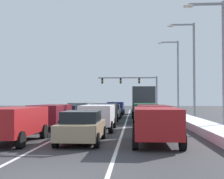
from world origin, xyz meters
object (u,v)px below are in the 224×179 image
suv_green_right_lane_third (145,111)px  street_lamp_right_near (218,54)px  box_truck_right_lane_fourth (143,100)px  suv_maroon_left_lane_second (51,114)px  traffic_light_gantry (136,84)px  suv_gray_left_lane_fourth (81,109)px  suv_maroon_right_lane_second (153,115)px  sedan_charcoal_left_lane_fifth (88,109)px  sedan_charcoal_right_lane_fifth (139,108)px  suv_red_left_lane_nearest (14,121)px  suv_navy_center_lane_fifth (116,107)px  street_lamp_right_far (175,71)px  suv_red_right_lane_nearest (156,122)px  sedan_green_left_lane_third (68,114)px  sedan_silver_center_lane_fourth (112,111)px  sedan_tan_center_lane_nearest (82,127)px  street_lamp_right_mid (191,63)px  suv_white_center_lane_second (98,115)px  suv_black_center_lane_third (105,111)px

suv_green_right_lane_third → street_lamp_right_near: (4.37, -7.49, 3.96)m
box_truck_right_lane_fourth → suv_maroon_left_lane_second: size_ratio=1.47×
traffic_light_gantry → suv_gray_left_lane_fourth: bearing=-104.3°
suv_maroon_left_lane_second → suv_maroon_right_lane_second: bearing=-7.1°
sedan_charcoal_left_lane_fifth → traffic_light_gantry: traffic_light_gantry is taller
sedan_charcoal_right_lane_fifth → suv_red_left_lane_nearest: (-6.45, -28.05, 0.25)m
suv_maroon_right_lane_second → suv_navy_center_lane_fifth: same height
box_truck_right_lane_fourth → street_lamp_right_far: 7.44m
suv_red_right_lane_nearest → sedan_green_left_lane_third: (-6.88, 13.13, -0.25)m
box_truck_right_lane_fourth → sedan_silver_center_lane_fourth: bearing=-151.2°
sedan_tan_center_lane_nearest → street_lamp_right_mid: (7.90, 15.36, 4.75)m
suv_red_left_lane_nearest → sedan_green_left_lane_third: suv_red_left_lane_nearest is taller
suv_gray_left_lane_fourth → street_lamp_right_near: size_ratio=0.59×
suv_navy_center_lane_fifth → street_lamp_right_near: 21.98m
suv_green_right_lane_third → street_lamp_right_near: 9.53m
suv_maroon_right_lane_second → street_lamp_right_far: (4.06, 19.48, 4.55)m
street_lamp_right_near → street_lamp_right_far: 19.75m
sedan_silver_center_lane_fourth → street_lamp_right_near: street_lamp_right_near is taller
suv_white_center_lane_second → suv_gray_left_lane_fourth: size_ratio=1.00×
traffic_light_gantry → street_lamp_right_far: street_lamp_right_far is taller
suv_maroon_left_lane_second → traffic_light_gantry: 36.58m
suv_red_left_lane_nearest → suv_black_center_lane_third: bearing=75.2°
suv_green_right_lane_third → sedan_green_left_lane_third: bearing=-179.4°
sedan_silver_center_lane_fourth → sedan_charcoal_left_lane_fifth: 7.75m
sedan_silver_center_lane_fourth → suv_maroon_left_lane_second: (-3.41, -11.90, 0.25)m
street_lamp_right_near → street_lamp_right_far: size_ratio=0.88×
suv_green_right_lane_third → suv_navy_center_lane_fifth: 13.14m
street_lamp_right_mid → suv_red_right_lane_nearest: bearing=-105.8°
street_lamp_right_far → street_lamp_right_near: bearing=-89.8°
box_truck_right_lane_fourth → street_lamp_right_near: bearing=-73.7°
sedan_tan_center_lane_nearest → suv_black_center_lane_third: 11.96m
suv_maroon_left_lane_second → street_lamp_right_near: 11.87m
street_lamp_right_far → sedan_green_left_lane_third: bearing=-132.2°
street_lamp_right_mid → street_lamp_right_near: bearing=-90.3°
sedan_silver_center_lane_fourth → street_lamp_right_far: bearing=41.3°
box_truck_right_lane_fourth → sedan_tan_center_lane_nearest: (-3.49, -20.37, -1.14)m
sedan_charcoal_left_lane_fifth → street_lamp_right_mid: bearing=-41.4°
sedan_green_left_lane_third → traffic_light_gantry: (6.24, 29.59, 3.97)m
suv_gray_left_lane_fourth → sedan_charcoal_right_lane_fifth: bearing=54.7°
suv_green_right_lane_third → suv_gray_left_lane_fourth: 8.82m
suv_red_right_lane_nearest → suv_red_left_lane_nearest: 6.71m
suv_maroon_right_lane_second → suv_green_right_lane_third: size_ratio=1.00×
suv_black_center_lane_third → suv_navy_center_lane_fifth: 13.73m
box_truck_right_lane_fourth → suv_black_center_lane_third: bearing=-112.7°
suv_maroon_left_lane_second → suv_gray_left_lane_fourth: size_ratio=1.00×
traffic_light_gantry → street_lamp_right_far: 17.97m
sedan_charcoal_right_lane_fifth → street_lamp_right_near: (4.63, -22.32, 4.21)m
suv_red_right_lane_nearest → suv_maroon_right_lane_second: size_ratio=1.00×
suv_white_center_lane_second → suv_red_left_lane_nearest: (-3.35, -6.08, 0.00)m
sedan_green_left_lane_third → suv_gray_left_lane_fourth: 5.80m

